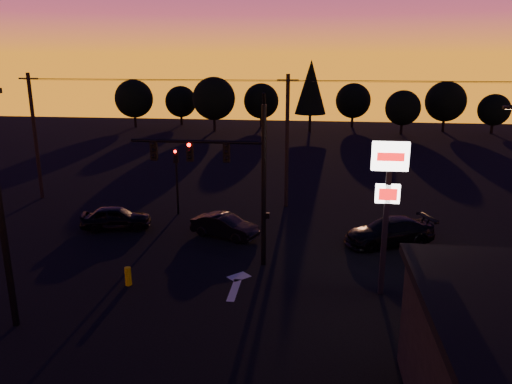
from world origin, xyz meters
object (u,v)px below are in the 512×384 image
(car_left, at_px, (116,218))
(car_right, at_px, (389,232))
(car_mid, at_px, (225,226))
(secondary_signal, at_px, (176,172))
(suv_parked, at_px, (497,328))
(traffic_signal_mast, at_px, (231,168))
(pylon_sign, at_px, (388,186))
(bollard, at_px, (128,276))

(car_left, relative_size, car_right, 0.81)
(car_mid, bearing_deg, secondary_signal, 66.43)
(secondary_signal, height_order, suv_parked, secondary_signal)
(car_left, bearing_deg, secondary_signal, -53.49)
(secondary_signal, bearing_deg, traffic_signal_mast, -56.81)
(pylon_sign, relative_size, car_left, 1.65)
(car_mid, bearing_deg, car_right, -69.07)
(bollard, relative_size, suv_parked, 0.16)
(traffic_signal_mast, relative_size, car_mid, 2.15)
(secondary_signal, distance_m, pylon_sign, 15.75)
(secondary_signal, bearing_deg, bollard, -86.80)
(traffic_signal_mast, relative_size, suv_parked, 1.62)
(pylon_sign, bearing_deg, car_mid, 142.94)
(bollard, xyz_separation_m, suv_parked, (15.05, -3.18, 0.30))
(pylon_sign, height_order, suv_parked, pylon_sign)
(traffic_signal_mast, relative_size, pylon_sign, 1.26)
(traffic_signal_mast, distance_m, bollard, 6.95)
(traffic_signal_mast, distance_m, suv_parked, 13.11)
(bollard, xyz_separation_m, car_right, (12.56, 6.67, 0.30))
(secondary_signal, height_order, car_mid, secondary_signal)
(suv_parked, bearing_deg, car_right, 75.27)
(secondary_signal, distance_m, bollard, 10.86)
(secondary_signal, bearing_deg, car_mid, -44.87)
(traffic_signal_mast, bearing_deg, car_left, 151.75)
(traffic_signal_mast, relative_size, bollard, 9.90)
(secondary_signal, xyz_separation_m, bollard, (0.59, -10.56, -2.43))
(secondary_signal, height_order, car_left, secondary_signal)
(secondary_signal, xyz_separation_m, car_left, (-2.91, -3.29, -2.16))
(traffic_signal_mast, height_order, car_right, traffic_signal_mast)
(car_mid, bearing_deg, pylon_sign, -105.76)
(secondary_signal, bearing_deg, suv_parked, -41.32)
(secondary_signal, xyz_separation_m, suv_parked, (15.64, -13.74, -2.12))
(traffic_signal_mast, relative_size, car_left, 2.08)
(pylon_sign, distance_m, car_mid, 11.06)
(bollard, xyz_separation_m, car_left, (-3.50, 7.27, 0.27))
(car_right, bearing_deg, car_mid, -112.85)
(car_right, relative_size, suv_parked, 0.96)
(secondary_signal, bearing_deg, car_left, -131.51)
(traffic_signal_mast, xyz_separation_m, car_left, (-7.82, 4.20, -4.23))
(secondary_signal, distance_m, car_left, 4.90)
(traffic_signal_mast, xyz_separation_m, car_right, (8.24, 3.60, -4.20))
(pylon_sign, height_order, car_mid, pylon_sign)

